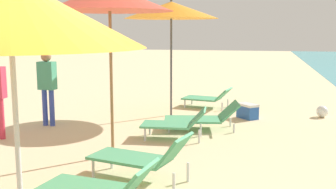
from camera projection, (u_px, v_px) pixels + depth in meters
umbrella_nearest at (10, 12)px, 3.61m from camera, size 2.44×2.44×2.61m
lounger_nearest_shoreside at (100, 187)px, 4.70m from camera, size 1.44×0.80×0.62m
lounger_second_shoreside at (176, 123)px, 7.81m from camera, size 1.28×0.71×0.60m
lounger_second_inland at (142, 156)px, 5.62m from camera, size 1.51×0.86×0.71m
umbrella_farthest at (171, 10)px, 9.65m from camera, size 2.25×2.25×2.80m
lounger_farthest_shoreside at (208, 97)px, 11.00m from camera, size 1.36×0.87×0.56m
lounger_farthest_inland at (203, 117)px, 8.57m from camera, size 1.66×0.97×0.59m
person_walking_mid at (47, 81)px, 8.79m from camera, size 0.37×0.23×1.62m
cooler_box at (247, 111)px, 9.65m from camera, size 0.55×0.56×0.35m
beach_ball at (322, 111)px, 9.79m from camera, size 0.28×0.28×0.28m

